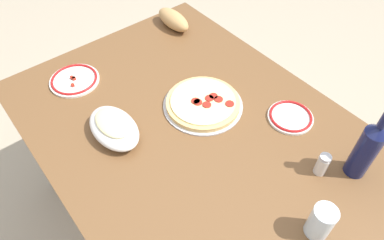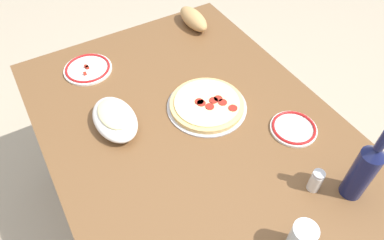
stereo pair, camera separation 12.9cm
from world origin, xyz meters
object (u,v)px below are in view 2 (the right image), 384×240
Objects in this scene: water_glass at (301,239)px; side_plate_far at (88,69)px; pepperoni_pizza at (207,104)px; spice_shaker at (316,181)px; bread_loaf at (193,19)px; side_plate_near at (294,128)px; dining_table at (192,143)px; wine_bottle at (363,171)px; baked_pasta_dish at (115,118)px.

water_glass is 1.08m from side_plate_far.
pepperoni_pizza is 3.61× the size of spice_shaker.
spice_shaker reaches higher than bread_loaf.
side_plate_near is 0.77m from bread_loaf.
dining_table is 4.66× the size of wine_bottle.
side_plate_near is 0.89m from side_plate_far.
water_glass is at bearing 173.20° from pepperoni_pizza.
baked_pasta_dish is at bearing 125.62° from bread_loaf.
wine_bottle reaches higher than side_plate_far.
side_plate_far is (0.45, 0.33, -0.01)m from pepperoni_pizza.
baked_pasta_dish is at bearing 21.28° from water_glass.
pepperoni_pizza is 0.49m from spice_shaker.
dining_table is 8.13× the size of side_plate_near.
side_plate_far is at bearing 95.95° from bread_loaf.
spice_shaker is (-0.57, -0.45, 0.00)m from baked_pasta_dish.
bread_loaf is (0.56, -0.33, 0.15)m from dining_table.
spice_shaker is at bearing -154.58° from dining_table.
water_glass is (-0.60, 0.07, 0.05)m from pepperoni_pizza.
side_plate_near is 0.84× the size of side_plate_far.
wine_bottle is (-0.50, -0.30, 0.23)m from dining_table.
wine_bottle is 0.14m from spice_shaker.
pepperoni_pizza is at bearing 12.38° from spice_shaker.
baked_pasta_dish reaches higher than side_plate_near.
pepperoni_pizza is at bearing 19.95° from wine_bottle.
side_plate_far is at bearing 13.73° from water_glass.
pepperoni_pizza is 1.49× the size of bread_loaf.
wine_bottle is 1.06m from bread_loaf.
side_plate_near is (0.34, -0.29, -0.05)m from water_glass.
wine_bottle is 0.31m from side_plate_near.
wine_bottle is at bearing 176.87° from side_plate_near.
baked_pasta_dish is 0.71m from bread_loaf.
pepperoni_pizza is at bearing -6.80° from water_glass.
dining_table is at bearing 2.69° from water_glass.
pepperoni_pizza is 1.82× the size of side_plate_near.
bread_loaf reaches higher than side_plate_far.
baked_pasta_dish is 0.73m from spice_shaker.
water_glass is at bearing -177.31° from dining_table.
spice_shaker is (0.07, 0.09, -0.08)m from wine_bottle.
pepperoni_pizza is 1.31× the size of baked_pasta_dish.
side_plate_near is 1.99× the size of spice_shaker.
bread_loaf is at bearing -30.87° from dining_table.
side_plate_far is at bearing 25.09° from spice_shaker.
water_glass is at bearing 140.07° from side_plate_near.
pepperoni_pizza is 0.61m from water_glass.
wine_bottle is 3.46× the size of spice_shaker.
water_glass reaches higher than spice_shaker.
baked_pasta_dish is 1.16× the size of side_plate_far.
dining_table is 11.58× the size of water_glass.
bread_loaf reaches higher than baked_pasta_dish.
baked_pasta_dish is at bearing 177.72° from side_plate_far.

